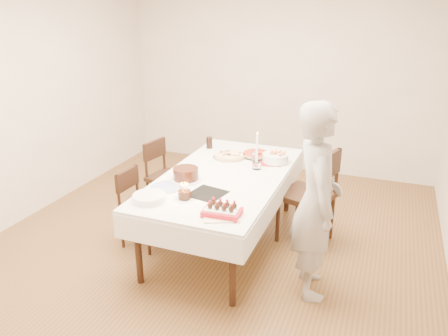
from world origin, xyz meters
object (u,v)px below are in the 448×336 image
(chair_right_savory, at_px, (307,195))
(pizza_pepperoni, at_px, (256,154))
(chair_left_savory, at_px, (168,177))
(pasta_bowl, at_px, (275,158))
(layer_cake, at_px, (186,174))
(birthday_cake, at_px, (184,191))
(dining_table, at_px, (224,209))
(person, at_px, (316,202))
(chair_left_dessert, at_px, (143,209))
(strawberry_box, at_px, (222,211))
(cola_glass, at_px, (209,143))
(pizza_white, at_px, (230,156))
(taper_candle, at_px, (257,150))

(chair_right_savory, height_order, pizza_pepperoni, chair_right_savory)
(chair_right_savory, distance_m, chair_left_savory, 1.65)
(chair_left_savory, height_order, pasta_bowl, chair_left_savory)
(layer_cake, relative_size, birthday_cake, 2.40)
(dining_table, distance_m, person, 1.19)
(chair_left_dessert, height_order, strawberry_box, strawberry_box)
(birthday_cake, bearing_deg, person, 8.54)
(chair_left_savory, bearing_deg, person, 164.53)
(dining_table, relative_size, chair_right_savory, 2.09)
(pizza_pepperoni, bearing_deg, birthday_cake, -100.90)
(cola_glass, distance_m, layer_cake, 0.99)
(person, xyz_separation_m, cola_glass, (-1.46, 1.20, -0.02))
(pizza_white, relative_size, strawberry_box, 1.22)
(cola_glass, bearing_deg, chair_right_savory, -17.43)
(person, bearing_deg, pizza_pepperoni, 17.80)
(chair_left_savory, distance_m, taper_candle, 1.25)
(chair_left_savory, height_order, cola_glass, cola_glass)
(pizza_white, xyz_separation_m, strawberry_box, (0.43, -1.31, 0.02))
(chair_left_dessert, xyz_separation_m, pizza_white, (0.62, 0.83, 0.37))
(pizza_pepperoni, bearing_deg, pizza_white, -147.16)
(dining_table, height_order, pizza_pepperoni, pizza_pepperoni)
(dining_table, distance_m, layer_cake, 0.58)
(pizza_pepperoni, height_order, strawberry_box, strawberry_box)
(chair_left_dessert, distance_m, person, 1.79)
(person, distance_m, cola_glass, 1.89)
(chair_left_savory, relative_size, layer_cake, 2.78)
(chair_right_savory, bearing_deg, cola_glass, 179.68)
(cola_glass, bearing_deg, chair_left_dessert, -104.76)
(pizza_pepperoni, bearing_deg, pasta_bowl, -25.75)
(chair_left_savory, relative_size, pizza_pepperoni, 2.57)
(pasta_bowl, distance_m, taper_candle, 0.33)
(dining_table, relative_size, person, 1.28)
(chair_right_savory, bearing_deg, chair_left_savory, -166.17)
(pizza_pepperoni, height_order, birthday_cake, birthday_cake)
(chair_left_savory, relative_size, birthday_cake, 6.69)
(dining_table, bearing_deg, cola_glass, 122.67)
(birthday_cake, bearing_deg, cola_glass, 104.13)
(pasta_bowl, height_order, layer_cake, layer_cake)
(person, distance_m, taper_candle, 1.06)
(pizza_pepperoni, xyz_separation_m, taper_candle, (0.12, -0.38, 0.18))
(taper_candle, relative_size, strawberry_box, 1.33)
(chair_right_savory, relative_size, birthday_cake, 7.94)
(layer_cake, height_order, birthday_cake, birthday_cake)
(cola_glass, xyz_separation_m, birthday_cake, (0.34, -1.37, 0.01))
(pizza_white, bearing_deg, person, -40.92)
(person, xyz_separation_m, pizza_pepperoni, (-0.86, 1.13, -0.06))
(taper_candle, bearing_deg, chair_right_savory, 6.64)
(chair_left_dessert, bearing_deg, taper_candle, -144.31)
(dining_table, xyz_separation_m, pasta_bowl, (0.38, 0.54, 0.43))
(birthday_cake, bearing_deg, chair_left_dessert, 154.39)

